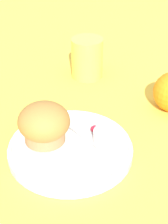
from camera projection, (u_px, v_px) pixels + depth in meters
ground_plane at (74, 143)px, 0.64m from camera, size 3.00×3.00×0.00m
plate at (70, 149)px, 0.61m from camera, size 0.20×0.20×0.02m
muffin at (44, 124)px, 0.60m from camera, size 0.08×0.08×0.07m
cream_ramekin at (107, 136)px, 0.60m from camera, size 0.05×0.05×0.02m
berry_pair at (98, 130)px, 0.62m from camera, size 0.03×0.01×0.01m
butter_knife at (80, 130)px, 0.63m from camera, size 0.17×0.08×0.00m
juice_glass at (87, 58)px, 0.81m from camera, size 0.07×0.07×0.09m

